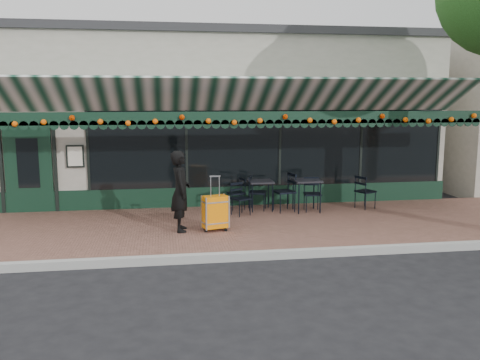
{
  "coord_description": "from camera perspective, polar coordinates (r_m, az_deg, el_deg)",
  "views": [
    {
      "loc": [
        -1.6,
        -8.78,
        2.88
      ],
      "look_at": [
        -0.01,
        1.6,
        1.2
      ],
      "focal_mm": 38.0,
      "sensor_mm": 36.0,
      "label": 1
    }
  ],
  "objects": [
    {
      "name": "chair_b_left",
      "position": [
        12.66,
        -0.43,
        -1.52
      ],
      "size": [
        0.48,
        0.48,
        0.79
      ],
      "primitive_type": null,
      "rotation": [
        0.0,
        0.0,
        -1.33
      ],
      "color": "black",
      "rests_on": "sidewalk"
    },
    {
      "name": "cafe_table_a",
      "position": [
        12.46,
        7.51,
        -0.31
      ],
      "size": [
        0.64,
        0.64,
        0.79
      ],
      "color": "black",
      "rests_on": "sidewalk"
    },
    {
      "name": "sidewalk",
      "position": [
        11.25,
        -0.28,
        -5.33
      ],
      "size": [
        18.0,
        4.0,
        0.15
      ],
      "primitive_type": "cube",
      "color": "brown",
      "rests_on": "ground"
    },
    {
      "name": "curb",
      "position": [
        9.28,
        1.63,
        -8.49
      ],
      "size": [
        18.0,
        0.16,
        0.15
      ],
      "primitive_type": "cube",
      "color": "#9E9E99",
      "rests_on": "ground"
    },
    {
      "name": "chair_b_front",
      "position": [
        12.0,
        0.08,
        -2.14
      ],
      "size": [
        0.53,
        0.53,
        0.78
      ],
      "primitive_type": null,
      "rotation": [
        0.0,
        0.0,
        0.5
      ],
      "color": "black",
      "rests_on": "sidewalk"
    },
    {
      "name": "suitcase",
      "position": [
        10.61,
        -2.8,
        -3.67
      ],
      "size": [
        0.56,
        0.4,
        1.15
      ],
      "rotation": [
        0.0,
        0.0,
        0.27
      ],
      "color": "orange",
      "rests_on": "sidewalk"
    },
    {
      "name": "chair_a_front",
      "position": [
        12.54,
        8.13,
        -1.61
      ],
      "size": [
        0.47,
        0.47,
        0.84
      ],
      "primitive_type": null,
      "rotation": [
        0.0,
        0.0,
        -0.13
      ],
      "color": "black",
      "rests_on": "sidewalk"
    },
    {
      "name": "chair_b_right",
      "position": [
        12.56,
        1.99,
        -1.44
      ],
      "size": [
        0.54,
        0.54,
        0.86
      ],
      "primitive_type": null,
      "rotation": [
        0.0,
        0.0,
        1.27
      ],
      "color": "black",
      "rests_on": "sidewalk"
    },
    {
      "name": "cafe_table_b",
      "position": [
        12.53,
        2.34,
        -0.42
      ],
      "size": [
        0.59,
        0.59,
        0.73
      ],
      "color": "black",
      "rests_on": "sidewalk"
    },
    {
      "name": "woman",
      "position": [
        10.56,
        -6.7,
        -1.25
      ],
      "size": [
        0.41,
        0.62,
        1.68
      ],
      "primitive_type": "imported",
      "rotation": [
        0.0,
        0.0,
        1.58
      ],
      "color": "black",
      "rests_on": "sidewalk"
    },
    {
      "name": "restaurant_building",
      "position": [
        16.7,
        -3.26,
        7.0
      ],
      "size": [
        12.0,
        9.6,
        4.5
      ],
      "color": "gray",
      "rests_on": "ground"
    },
    {
      "name": "chair_a_left",
      "position": [
        12.44,
        4.98,
        -1.36
      ],
      "size": [
        0.57,
        0.57,
        0.95
      ],
      "primitive_type": null,
      "rotation": [
        0.0,
        0.0,
        -1.35
      ],
      "color": "black",
      "rests_on": "sidewalk"
    },
    {
      "name": "ground",
      "position": [
        9.38,
        1.54,
        -8.78
      ],
      "size": [
        80.0,
        80.0,
        0.0
      ],
      "primitive_type": "plane",
      "color": "black",
      "rests_on": "ground"
    },
    {
      "name": "chair_a_right",
      "position": [
        13.13,
        13.9,
        -1.28
      ],
      "size": [
        0.56,
        0.56,
        0.85
      ],
      "primitive_type": null,
      "rotation": [
        0.0,
        0.0,
        1.99
      ],
      "color": "black",
      "rests_on": "sidewalk"
    }
  ]
}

